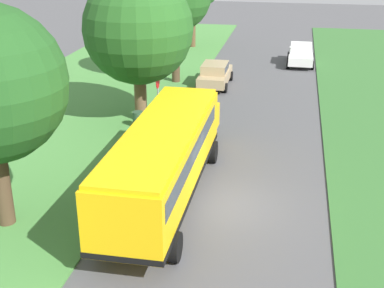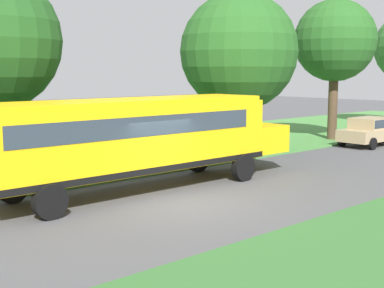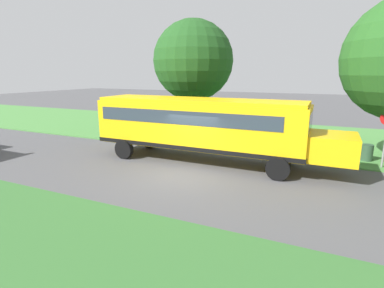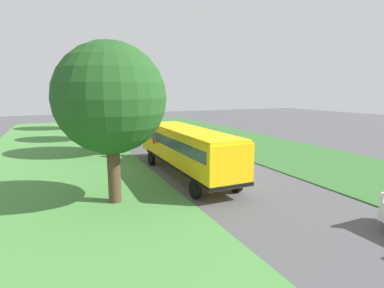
{
  "view_description": "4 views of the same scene",
  "coord_description": "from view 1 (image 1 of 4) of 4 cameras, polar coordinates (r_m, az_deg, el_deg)",
  "views": [
    {
      "loc": [
        2.26,
        -18.04,
        9.92
      ],
      "look_at": [
        -1.49,
        1.41,
        1.85
      ],
      "focal_mm": 50.0,
      "sensor_mm": 36.0,
      "label": 1
    },
    {
      "loc": [
        12.34,
        -10.69,
        4.07
      ],
      "look_at": [
        -0.33,
        0.74,
        1.75
      ],
      "focal_mm": 50.0,
      "sensor_mm": 36.0,
      "label": 2
    },
    {
      "loc": [
        11.34,
        5.63,
        4.38
      ],
      "look_at": [
        -1.06,
        -0.06,
        1.15
      ],
      "focal_mm": 28.0,
      "sensor_mm": 36.0,
      "label": 3
    },
    {
      "loc": [
        -9.82,
        -17.48,
        5.54
      ],
      "look_at": [
        -0.71,
        2.61,
        1.63
      ],
      "focal_mm": 28.0,
      "sensor_mm": 36.0,
      "label": 4
    }
  ],
  "objects": [
    {
      "name": "ground_plane",
      "position": [
        20.71,
        3.32,
        -6.49
      ],
      "size": [
        120.0,
        120.0,
        0.0
      ],
      "primitive_type": "plane",
      "color": "#4C4C4F"
    },
    {
      "name": "school_bus",
      "position": [
        20.26,
        -2.85,
        -1.11
      ],
      "size": [
        2.85,
        12.42,
        3.16
      ],
      "color": "yellow",
      "rests_on": "ground"
    },
    {
      "name": "car_tan_nearest",
      "position": [
        35.9,
        2.46,
        7.56
      ],
      "size": [
        2.02,
        4.4,
        1.56
      ],
      "color": "tan",
      "rests_on": "ground"
    },
    {
      "name": "car_white_middle",
      "position": [
        42.59,
        11.53,
        9.47
      ],
      "size": [
        2.02,
        4.4,
        1.56
      ],
      "color": "silver",
      "rests_on": "ground"
    },
    {
      "name": "oak_tree_roadside_mid",
      "position": [
        28.43,
        -6.04,
        12.37
      ],
      "size": [
        5.77,
        5.77,
        7.92
      ],
      "color": "brown",
      "rests_on": "ground"
    },
    {
      "name": "stop_sign",
      "position": [
        28.26,
        -3.64,
        5.29
      ],
      "size": [
        0.08,
        0.68,
        2.74
      ],
      "color": "gray",
      "rests_on": "ground"
    },
    {
      "name": "trash_bin",
      "position": [
        28.41,
        -5.78,
        2.59
      ],
      "size": [
        0.56,
        0.56,
        0.9
      ],
      "primitive_type": "cylinder",
      "color": "#2D4C33",
      "rests_on": "ground"
    }
  ]
}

